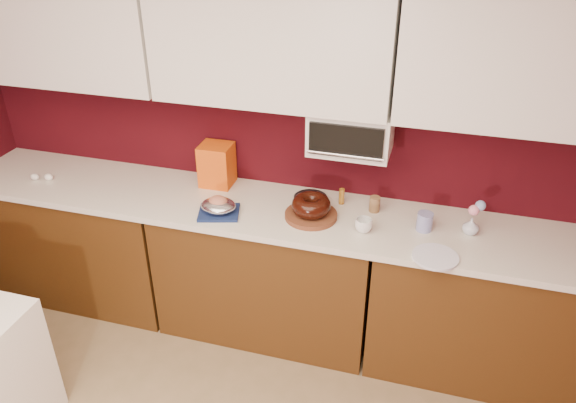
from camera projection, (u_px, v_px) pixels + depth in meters
The scene contains 28 objects.
wall_back at pixel (281, 133), 3.40m from camera, with size 4.00×0.02×2.50m, color #3B080E.
base_cabinet_left at pixel (84, 239), 3.87m from camera, with size 1.31×0.58×0.86m, color #4A2B0E.
base_cabinet_center at pixel (268, 271), 3.55m from camera, with size 1.31×0.58×0.86m, color #4A2B0E.
base_cabinet_right at pixel (488, 310), 3.23m from camera, with size 1.31×0.58×0.86m, color #4A2B0E.
countertop at pixel (267, 210), 3.32m from camera, with size 4.00×0.62×0.04m, color silver.
upper_cabinet_left at pixel (54, 24), 3.28m from camera, with size 1.31×0.33×0.70m, color white.
upper_cabinet_center at pixel (272, 39), 2.96m from camera, with size 1.31×0.33×0.70m, color white.
upper_cabinet_right at pixel (541, 58), 2.64m from camera, with size 1.31×0.33×0.70m, color white.
toaster_oven at pixel (351, 130), 3.11m from camera, with size 0.45×0.30×0.25m, color white.
toaster_oven_door at pixel (346, 142), 2.97m from camera, with size 0.40×0.02×0.18m, color black.
toaster_oven_handle at pixel (345, 156), 3.00m from camera, with size 0.02×0.02×0.42m, color silver.
cake_base at pixel (311, 215), 3.21m from camera, with size 0.30×0.30×0.03m, color brown.
bundt_cake at pixel (311, 205), 3.17m from camera, with size 0.22×0.22×0.09m, color black.
navy_towel at pixel (219, 212), 3.24m from camera, with size 0.23×0.19×0.02m, color navy.
foil_ham_nest at pixel (218, 206), 3.22m from camera, with size 0.20×0.17×0.07m, color white.
roasted_ham at pixel (218, 202), 3.21m from camera, with size 0.11×0.09×0.07m, color #C47559.
pandoro_box at pixel (217, 165), 3.50m from camera, with size 0.20×0.18×0.27m, color red.
dark_pan at pixel (310, 199), 3.36m from camera, with size 0.20×0.20×0.04m, color black.
coffee_mug at pixel (364, 224), 3.06m from camera, with size 0.08×0.08×0.09m, color white.
blue_jar at pixel (425, 222), 3.08m from camera, with size 0.09×0.09×0.10m, color navy.
flower_vase at pixel (471, 225), 3.04m from camera, with size 0.07×0.07×0.11m, color silver.
flower_pink at pixel (474, 210), 2.99m from camera, with size 0.06×0.06×0.06m, color pink.
flower_blue at pixel (480, 206), 2.99m from camera, with size 0.06×0.06×0.06m, color #8199CF.
china_plate at pixel (435, 257), 2.87m from camera, with size 0.24×0.24×0.01m, color white.
amber_bottle at pixel (342, 196), 3.33m from camera, with size 0.03×0.03×0.10m, color #97601B.
paper_cup at pixel (375, 204), 3.25m from camera, with size 0.06×0.06×0.09m, color olive.
egg_left at pixel (49, 177), 3.60m from camera, with size 0.06×0.05×0.05m, color white.
egg_right at pixel (35, 177), 3.61m from camera, with size 0.06×0.04×0.04m, color silver.
Camera 1 is at (0.91, -0.77, 2.58)m, focal length 35.00 mm.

